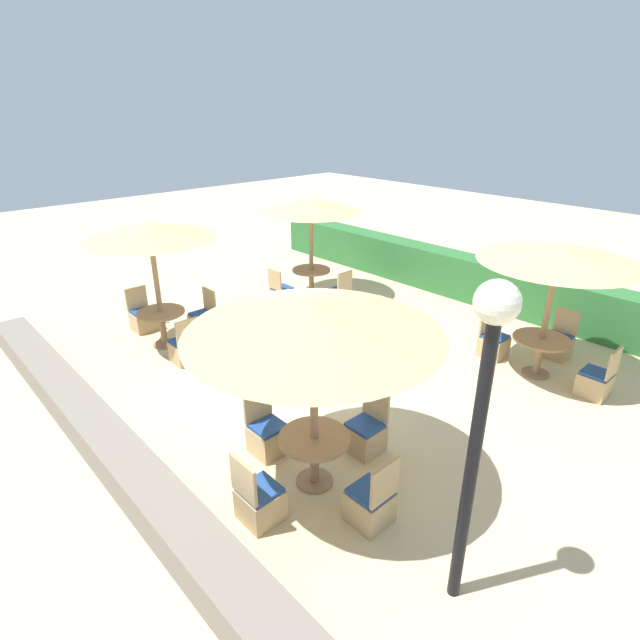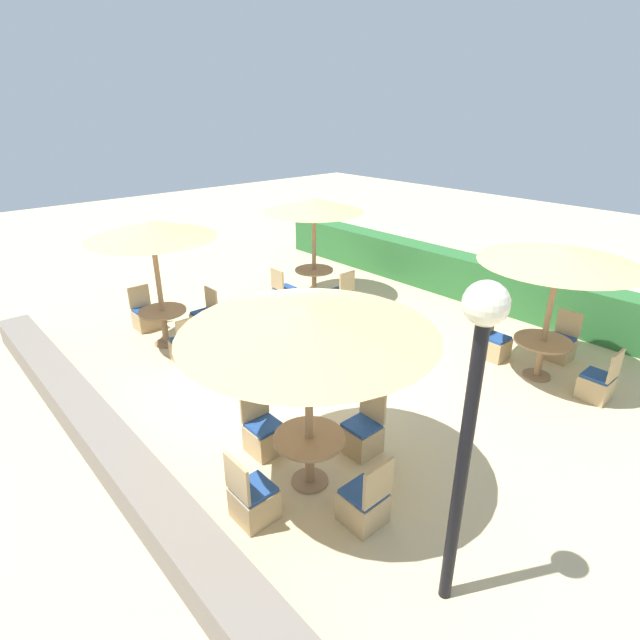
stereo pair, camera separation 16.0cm
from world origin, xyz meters
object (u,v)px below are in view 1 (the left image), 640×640
at_px(round_table_front_left, 162,320).
at_px(parasol_front_left, 149,231).
at_px(patio_chair_back_right_east, 596,382).
at_px(patio_chair_back_left_east, 339,297).
at_px(patio_chair_front_left_north, 203,321).
at_px(patio_chair_front_left_west, 143,318).
at_px(patio_chair_back_left_south, 282,295).
at_px(patio_chair_front_right_north, 366,434).
at_px(patio_chair_front_right_west, 268,435).
at_px(round_table_back_right, 540,347).
at_px(round_table_front_right, 314,449).
at_px(parasol_back_right, 559,253).
at_px(patio_chair_front_right_south, 259,501).
at_px(patio_chair_front_right_east, 371,503).
at_px(patio_chair_back_right_west, 493,344).
at_px(parasol_front_right, 314,321).
at_px(lamp_post, 483,392).
at_px(round_table_back_left, 311,276).
at_px(patio_chair_front_left_east, 185,349).
at_px(patio_chair_back_right_north, 558,344).
at_px(parasol_back_left, 311,206).

bearing_deg(round_table_front_left, parasol_front_left, 180.00).
distance_m(patio_chair_back_right_east, patio_chair_back_left_east, 5.71).
distance_m(patio_chair_front_left_north, patio_chair_front_left_west, 1.33).
relative_size(patio_chair_back_left_south, patio_chair_front_right_north, 1.00).
xyz_separation_m(patio_chair_back_left_east, patio_chair_front_right_west, (3.14, -4.52, 0.00)).
xyz_separation_m(round_table_back_right, round_table_front_right, (-0.65, -4.83, -0.02)).
bearing_deg(patio_chair_back_left_east, parasol_back_right, -85.57).
relative_size(patio_chair_front_left_west, patio_chair_front_right_south, 1.00).
height_order(round_table_front_right, patio_chair_front_right_west, patio_chair_front_right_west).
height_order(round_table_front_left, patio_chair_front_right_east, patio_chair_front_right_east).
bearing_deg(round_table_front_right, patio_chair_front_right_north, 89.83).
distance_m(patio_chair_front_left_west, patio_chair_back_left_east, 4.44).
bearing_deg(patio_chair_back_left_east, patio_chair_front_left_west, 153.94).
xyz_separation_m(patio_chair_back_right_west, round_table_front_left, (-4.75, -4.43, 0.29)).
height_order(round_table_front_left, parasol_front_right, parasol_front_right).
xyz_separation_m(lamp_post, patio_chair_front_right_west, (-3.04, -0.01, -2.09)).
xyz_separation_m(patio_chair_back_right_west, patio_chair_front_right_south, (0.29, -5.77, 0.00)).
height_order(round_table_back_left, patio_chair_front_right_south, patio_chair_front_right_south).
height_order(patio_chair_front_left_east, round_table_back_left, patio_chair_front_left_east).
xyz_separation_m(patio_chair_front_left_east, patio_chair_back_left_east, (0.03, 4.05, 0.00)).
distance_m(patio_chair_front_left_west, patio_chair_back_left_south, 3.22).
bearing_deg(patio_chair_front_left_north, round_table_back_right, -148.45).
height_order(patio_chair_back_left_east, round_table_front_right, patio_chair_back_left_east).
bearing_deg(lamp_post, patio_chair_back_right_east, 95.70).
bearing_deg(parasol_front_right, parasol_back_right, 82.32).
bearing_deg(parasol_front_right, patio_chair_front_right_west, -176.29).
bearing_deg(patio_chair_back_left_east, patio_chair_back_right_west, -83.70).
height_order(patio_chair_front_left_east, patio_chair_front_right_south, same).
height_order(patio_chair_back_right_north, parasol_front_left, parasol_front_left).
bearing_deg(patio_chair_front_right_south, patio_chair_front_left_north, 155.96).
bearing_deg(patio_chair_back_right_east, patio_chair_back_right_west, 88.29).
bearing_deg(patio_chair_front_right_north, round_table_back_right, -99.52).
relative_size(round_table_back_right, round_table_front_left, 1.05).
bearing_deg(round_table_back_left, patio_chair_front_left_west, -103.43).
relative_size(patio_chair_back_right_east, patio_chair_front_right_south, 1.00).
bearing_deg(parasol_back_left, patio_chair_front_right_north, -34.82).
bearing_deg(parasol_back_left, patio_chair_back_right_west, 4.81).
xyz_separation_m(round_table_back_left, patio_chair_front_right_north, (5.05, -3.51, -0.28)).
xyz_separation_m(round_table_front_left, patio_chair_front_left_north, (0.01, 0.91, -0.29)).
distance_m(parasol_back_right, patio_chair_front_right_east, 5.20).
distance_m(round_table_back_right, patio_chair_front_left_north, 6.65).
bearing_deg(lamp_post, patio_chair_front_left_west, 176.35).
height_order(patio_chair_back_right_west, parasol_back_left, parasol_back_left).
relative_size(patio_chair_front_right_west, patio_chair_front_right_east, 1.00).
bearing_deg(patio_chair_front_left_north, patio_chair_front_right_north, 175.58).
xyz_separation_m(parasol_front_left, round_table_front_right, (5.02, -0.45, -1.82)).
height_order(parasol_back_right, parasol_front_left, parasol_front_left).
relative_size(parasol_front_right, patio_chair_front_right_north, 3.21).
height_order(round_table_back_right, patio_chair_front_left_north, patio_chair_front_left_north).
height_order(patio_chair_back_right_east, patio_chair_front_right_south, same).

